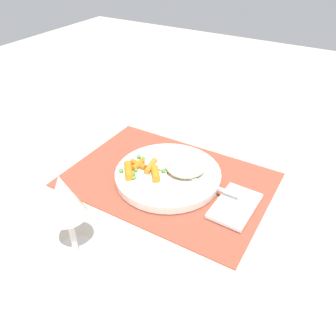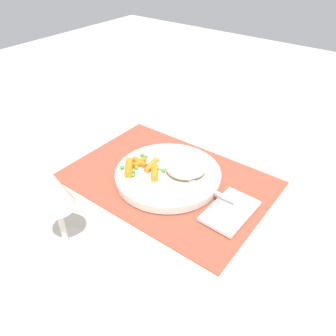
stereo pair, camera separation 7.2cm
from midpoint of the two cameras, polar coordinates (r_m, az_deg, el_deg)
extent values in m
plane|color=beige|center=(0.77, -2.66, -2.15)|extent=(2.40, 2.40, 0.00)
cube|color=#9E4733|center=(0.77, -2.67, -1.97)|extent=(0.45, 0.31, 0.01)
cylinder|color=silver|center=(0.76, -2.70, -1.26)|extent=(0.24, 0.24, 0.02)
ellipsoid|color=beige|center=(0.75, 0.33, 0.37)|extent=(0.09, 0.09, 0.03)
cylinder|color=orange|center=(0.74, -4.92, -1.03)|extent=(0.04, 0.05, 0.02)
cylinder|color=orange|center=(0.77, -7.77, 0.46)|extent=(0.01, 0.04, 0.01)
cylinder|color=orange|center=(0.77, -7.67, 0.55)|extent=(0.04, 0.02, 0.01)
cylinder|color=orange|center=(0.75, -9.41, -0.50)|extent=(0.05, 0.05, 0.02)
cylinder|color=orange|center=(0.76, -5.64, 0.25)|extent=(0.02, 0.05, 0.01)
sphere|color=#4F973B|center=(0.80, -7.49, 1.80)|extent=(0.01, 0.01, 0.01)
sphere|color=#52AC3E|center=(0.74, -8.51, -1.68)|extent=(0.01, 0.01, 0.01)
sphere|color=#59992E|center=(0.76, -2.69, -0.27)|extent=(0.01, 0.01, 0.01)
sphere|color=green|center=(0.76, -8.13, -0.46)|extent=(0.01, 0.01, 0.01)
sphere|color=green|center=(0.76, -10.58, -0.54)|extent=(0.01, 0.01, 0.01)
sphere|color=green|center=(0.75, -8.64, -1.13)|extent=(0.01, 0.01, 0.01)
sphere|color=#578E3E|center=(0.79, -6.77, 1.58)|extent=(0.01, 0.01, 0.01)
sphere|color=green|center=(0.75, -3.47, -0.57)|extent=(0.01, 0.01, 0.01)
sphere|color=green|center=(0.78, -7.22, 1.02)|extent=(0.01, 0.01, 0.01)
cube|color=silver|center=(0.76, -3.96, -0.05)|extent=(0.05, 0.02, 0.01)
cube|color=silver|center=(0.72, 2.97, -2.70)|extent=(0.17, 0.01, 0.01)
cylinder|color=silver|center=(0.65, -18.39, -13.10)|extent=(0.07, 0.07, 0.00)
cylinder|color=silver|center=(0.62, -19.16, -10.42)|extent=(0.01, 0.01, 0.08)
cone|color=silver|center=(0.57, -20.79, -4.62)|extent=(0.07, 0.07, 0.08)
cube|color=white|center=(0.69, 8.36, -6.43)|extent=(0.08, 0.12, 0.01)
camera|label=1|loc=(0.04, -92.74, -2.01)|focal=36.12mm
camera|label=2|loc=(0.04, 87.26, 2.01)|focal=36.12mm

